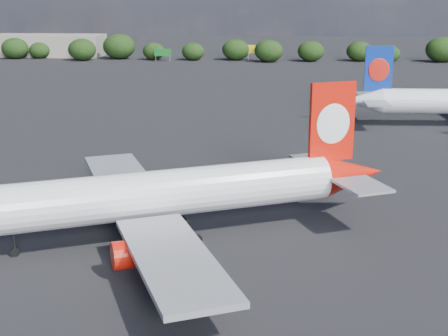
{
  "coord_description": "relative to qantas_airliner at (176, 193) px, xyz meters",
  "views": [
    {
      "loc": [
        20.2,
        -44.02,
        23.97
      ],
      "look_at": [
        16.0,
        12.0,
        8.0
      ],
      "focal_mm": 50.0,
      "sensor_mm": 36.0,
      "label": 1
    }
  ],
  "objects": [
    {
      "name": "horizon_treeline",
      "position": [
        3.43,
        166.27,
        -0.68
      ],
      "size": [
        207.46,
        15.72,
        9.12
      ],
      "color": "black",
      "rests_on": "ground"
    },
    {
      "name": "billboard_yellow",
      "position": [
        0.99,
        167.48,
        -0.67
      ],
      "size": [
        5.0,
        0.3,
        5.5
      ],
      "color": "yellow",
      "rests_on": "ground"
    },
    {
      "name": "highway_sign",
      "position": [
        -29.01,
        161.48,
        -1.41
      ],
      "size": [
        6.0,
        0.3,
        4.5
      ],
      "color": "#135F1D",
      "rests_on": "ground"
    },
    {
      "name": "ground",
      "position": [
        -11.01,
        45.48,
        -4.53
      ],
      "size": [
        500.0,
        500.0,
        0.0
      ],
      "primitive_type": "plane",
      "color": "black",
      "rests_on": "ground"
    },
    {
      "name": "qantas_airliner",
      "position": [
        0.0,
        0.0,
        0.0
      ],
      "size": [
        43.59,
        41.99,
        14.89
      ],
      "color": "white",
      "rests_on": "ground"
    },
    {
      "name": "terminal_building",
      "position": [
        -76.01,
        177.48,
        -0.53
      ],
      "size": [
        42.0,
        16.0,
        8.0
      ],
      "color": "gray",
      "rests_on": "ground"
    }
  ]
}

